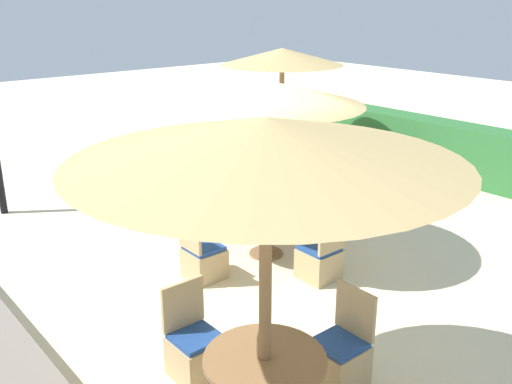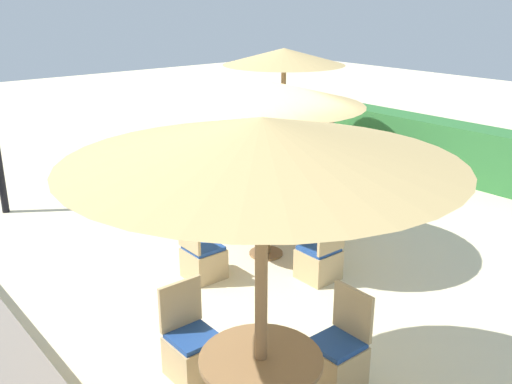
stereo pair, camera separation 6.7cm
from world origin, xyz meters
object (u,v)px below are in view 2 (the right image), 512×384
parasol_back_left (284,57)px  patio_chair_center_north (316,219)px  parasol_front_right (262,141)px  patio_chair_front_right_west (193,351)px  patio_chair_center_south (203,259)px  round_table_center (266,217)px  patio_chair_center_west (224,217)px  patio_chair_back_left_north (319,152)px  round_table_back_left (283,146)px  patio_chair_back_left_south (248,169)px  round_table_front_right (261,375)px  parasol_center (267,94)px  patio_chair_center_east (319,260)px  patio_chair_front_right_north (337,358)px

parasol_back_left → patio_chair_center_north: bearing=-33.0°
parasol_front_right → patio_chair_front_right_west: (-1.01, -0.01, -2.27)m
patio_chair_center_south → round_table_center: bearing=90.9°
parasol_front_right → patio_chair_center_west: parasol_front_right is taller
patio_chair_front_right_west → patio_chair_center_south: 2.02m
patio_chair_front_right_west → patio_chair_back_left_north: (-4.45, 6.23, 0.00)m
round_table_back_left → patio_chair_center_north: (2.81, -1.82, -0.30)m
patio_chair_back_left_south → patio_chair_center_north: same height
round_table_front_right → parasol_center: 3.91m
parasol_center → patio_chair_center_east: bearing=3.1°
round_table_center → patio_chair_back_left_north: bearing=125.7°
patio_chair_back_left_south → parasol_back_left: bearing=93.3°
patio_chair_front_right_north → patio_chair_back_left_north: size_ratio=1.00×
patio_chair_center_north → patio_chair_center_west: bearing=47.2°
round_table_front_right → round_table_back_left: (-5.49, 5.17, -0.01)m
patio_chair_front_right_west → round_table_back_left: patio_chair_front_right_west is taller
parasol_center → patio_chair_back_left_south: bearing=145.8°
round_table_front_right → patio_chair_front_right_west: 1.06m
patio_chair_front_right_west → patio_chair_center_north: 3.74m
parasol_center → parasol_back_left: bearing=134.8°
parasol_back_left → patio_chair_center_east: parasol_back_left is taller
patio_chair_front_right_north → round_table_back_left: bearing=-37.6°
parasol_front_right → patio_chair_center_north: parasol_front_right is taller
round_table_back_left → patio_chair_back_left_north: 1.10m
patio_chair_front_right_west → patio_chair_center_west: same height
round_table_center → patio_chair_back_left_south: bearing=145.8°
round_table_front_right → patio_chair_front_right_west: (-1.01, -0.01, -0.31)m
patio_chair_front_right_west → round_table_center: (-1.63, 2.31, 0.31)m
parasol_front_right → patio_chair_back_left_north: 8.58m
round_table_front_right → patio_chair_back_left_south: size_ratio=1.09×
round_table_back_left → patio_chair_center_north: 3.36m
round_table_back_left → patio_chair_center_north: bearing=-33.0°
parasol_front_right → parasol_center: (-2.64, 2.30, -0.24)m
round_table_back_left → patio_chair_back_left_north: bearing=88.7°
patio_chair_back_left_south → patio_chair_center_east: bearing=-25.9°
round_table_front_right → parasol_center: parasol_center is taller
patio_chair_back_left_north → patio_chair_center_east: size_ratio=1.00×
parasol_front_right → patio_chair_back_left_north: size_ratio=3.11×
round_table_back_left → patio_chair_center_south: patio_chair_center_south is taller
patio_chair_back_left_south → patio_chair_center_west: size_ratio=1.00×
patio_chair_center_east → patio_chair_back_left_south: bearing=64.1°
parasol_back_left → parasol_center: 4.03m
patio_chair_center_north → patio_chair_center_east: (1.04, -0.99, 0.00)m
patio_chair_back_left_south → parasol_center: bearing=-34.2°
patio_chair_center_west → round_table_back_left: bearing=-147.3°
round_table_center → round_table_back_left: bearing=134.8°
round_table_front_right → patio_chair_back_left_north: size_ratio=1.09×
parasol_back_left → patio_chair_center_south: parasol_back_left is taller
parasol_front_right → round_table_back_left: 7.79m
parasol_back_left → patio_chair_center_west: size_ratio=2.72×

